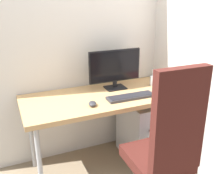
{
  "coord_description": "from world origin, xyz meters",
  "views": [
    {
      "loc": [
        -0.84,
        -2.08,
        1.65
      ],
      "look_at": [
        0.06,
        -0.07,
        0.86
      ],
      "focal_mm": 41.2,
      "sensor_mm": 36.0,
      "label": 1
    }
  ],
  "objects_px": {
    "filing_cabinet": "(144,128)",
    "notebook": "(167,91)",
    "mouse": "(92,104)",
    "keyboard": "(131,97)",
    "monitor": "(115,68)",
    "pen_holder": "(153,81)",
    "office_chair": "(166,145)"
  },
  "relations": [
    {
      "from": "office_chair",
      "to": "mouse",
      "type": "xyz_separation_m",
      "value": [
        -0.37,
        0.56,
        0.17
      ]
    },
    {
      "from": "office_chair",
      "to": "monitor",
      "type": "relative_size",
      "value": 2.28
    },
    {
      "from": "filing_cabinet",
      "to": "keyboard",
      "type": "relative_size",
      "value": 1.39
    },
    {
      "from": "mouse",
      "to": "pen_holder",
      "type": "distance_m",
      "value": 0.8
    },
    {
      "from": "mouse",
      "to": "notebook",
      "type": "relative_size",
      "value": 0.42
    },
    {
      "from": "filing_cabinet",
      "to": "mouse",
      "type": "height_order",
      "value": "mouse"
    },
    {
      "from": "monitor",
      "to": "keyboard",
      "type": "xyz_separation_m",
      "value": [
        0.02,
        -0.31,
        -0.2
      ]
    },
    {
      "from": "keyboard",
      "to": "pen_holder",
      "type": "height_order",
      "value": "pen_holder"
    },
    {
      "from": "filing_cabinet",
      "to": "notebook",
      "type": "bearing_deg",
      "value": -46.86
    },
    {
      "from": "office_chair",
      "to": "mouse",
      "type": "relative_size",
      "value": 12.29
    },
    {
      "from": "monitor",
      "to": "mouse",
      "type": "height_order",
      "value": "monitor"
    },
    {
      "from": "monitor",
      "to": "pen_holder",
      "type": "xyz_separation_m",
      "value": [
        0.4,
        -0.09,
        -0.16
      ]
    },
    {
      "from": "keyboard",
      "to": "notebook",
      "type": "distance_m",
      "value": 0.39
    },
    {
      "from": "filing_cabinet",
      "to": "pen_holder",
      "type": "bearing_deg",
      "value": 29.17
    },
    {
      "from": "office_chair",
      "to": "filing_cabinet",
      "type": "relative_size",
      "value": 1.94
    },
    {
      "from": "filing_cabinet",
      "to": "mouse",
      "type": "xyz_separation_m",
      "value": [
        -0.63,
        -0.17,
        0.46
      ]
    },
    {
      "from": "keyboard",
      "to": "pen_holder",
      "type": "relative_size",
      "value": 2.57
    },
    {
      "from": "office_chair",
      "to": "pen_holder",
      "type": "bearing_deg",
      "value": 64.24
    },
    {
      "from": "notebook",
      "to": "pen_holder",
      "type": "bearing_deg",
      "value": 91.25
    },
    {
      "from": "office_chair",
      "to": "keyboard",
      "type": "height_order",
      "value": "office_chair"
    },
    {
      "from": "monitor",
      "to": "keyboard",
      "type": "height_order",
      "value": "monitor"
    },
    {
      "from": "filing_cabinet",
      "to": "notebook",
      "type": "height_order",
      "value": "notebook"
    },
    {
      "from": "filing_cabinet",
      "to": "notebook",
      "type": "relative_size",
      "value": 2.66
    },
    {
      "from": "mouse",
      "to": "keyboard",
      "type": "bearing_deg",
      "value": 21.81
    },
    {
      "from": "mouse",
      "to": "notebook",
      "type": "height_order",
      "value": "mouse"
    },
    {
      "from": "filing_cabinet",
      "to": "monitor",
      "type": "relative_size",
      "value": 1.17
    },
    {
      "from": "monitor",
      "to": "notebook",
      "type": "xyz_separation_m",
      "value": [
        0.41,
        -0.31,
        -0.21
      ]
    },
    {
      "from": "notebook",
      "to": "monitor",
      "type": "bearing_deg",
      "value": 140.74
    },
    {
      "from": "keyboard",
      "to": "notebook",
      "type": "height_order",
      "value": "keyboard"
    },
    {
      "from": "pen_holder",
      "to": "notebook",
      "type": "xyz_separation_m",
      "value": [
        0.01,
        -0.23,
        -0.04
      ]
    },
    {
      "from": "office_chair",
      "to": "monitor",
      "type": "xyz_separation_m",
      "value": [
        -0.01,
        0.89,
        0.37
      ]
    },
    {
      "from": "monitor",
      "to": "mouse",
      "type": "relative_size",
      "value": 5.4
    }
  ]
}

